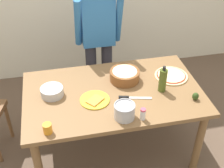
# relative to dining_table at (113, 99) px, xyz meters

# --- Properties ---
(ground) EXTENTS (8.00, 8.00, 0.00)m
(ground) POSITION_rel_dining_table_xyz_m (0.00, 0.00, -0.67)
(ground) COLOR brown
(dining_table) EXTENTS (1.60, 0.96, 0.76)m
(dining_table) POSITION_rel_dining_table_xyz_m (0.00, 0.00, 0.00)
(dining_table) COLOR brown
(dining_table) RESTS_ON ground
(person_cook) EXTENTS (0.49, 0.25, 1.62)m
(person_cook) POSITION_rel_dining_table_xyz_m (0.00, 0.76, 0.27)
(person_cook) COLOR #2D2D38
(person_cook) RESTS_ON ground
(pizza_raw_on_board) EXTENTS (0.32, 0.32, 0.02)m
(pizza_raw_on_board) POSITION_rel_dining_table_xyz_m (0.60, 0.12, 0.10)
(pizza_raw_on_board) COLOR beige
(pizza_raw_on_board) RESTS_ON dining_table
(plate_with_slice) EXTENTS (0.26, 0.26, 0.02)m
(plate_with_slice) POSITION_rel_dining_table_xyz_m (-0.18, -0.09, 0.10)
(plate_with_slice) COLOR gold
(plate_with_slice) RESTS_ON dining_table
(popcorn_bowl) EXTENTS (0.28, 0.28, 0.11)m
(popcorn_bowl) POSITION_rel_dining_table_xyz_m (0.14, 0.16, 0.15)
(popcorn_bowl) COLOR brown
(popcorn_bowl) RESTS_ON dining_table
(mixing_bowl_steel) EXTENTS (0.20, 0.20, 0.08)m
(mixing_bowl_steel) POSITION_rel_dining_table_xyz_m (-0.54, 0.06, 0.13)
(mixing_bowl_steel) COLOR #B7B7BC
(mixing_bowl_steel) RESTS_ON dining_table
(olive_oil_bottle) EXTENTS (0.07, 0.07, 0.26)m
(olive_oil_bottle) POSITION_rel_dining_table_xyz_m (0.43, -0.07, 0.20)
(olive_oil_bottle) COLOR #47561E
(olive_oil_bottle) RESTS_ON dining_table
(steel_pot) EXTENTS (0.17, 0.17, 0.13)m
(steel_pot) POSITION_rel_dining_table_xyz_m (0.02, -0.35, 0.16)
(steel_pot) COLOR #B7B7BC
(steel_pot) RESTS_ON dining_table
(cup_orange) EXTENTS (0.07, 0.07, 0.08)m
(cup_orange) POSITION_rel_dining_table_xyz_m (-0.59, -0.39, 0.13)
(cup_orange) COLOR orange
(cup_orange) RESTS_ON dining_table
(salt_shaker) EXTENTS (0.04, 0.04, 0.11)m
(salt_shaker) POSITION_rel_dining_table_xyz_m (0.16, -0.40, 0.14)
(salt_shaker) COLOR white
(salt_shaker) RESTS_ON dining_table
(chef_knife) EXTENTS (0.29, 0.09, 0.02)m
(chef_knife) POSITION_rel_dining_table_xyz_m (0.13, -0.12, 0.10)
(chef_knife) COLOR silver
(chef_knife) RESTS_ON dining_table
(avocado) EXTENTS (0.06, 0.06, 0.07)m
(avocado) POSITION_rel_dining_table_xyz_m (0.67, -0.26, 0.13)
(avocado) COLOR #2D4219
(avocado) RESTS_ON dining_table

